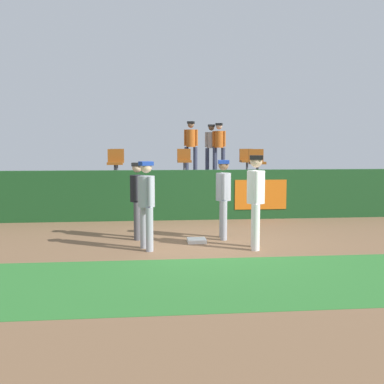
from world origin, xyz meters
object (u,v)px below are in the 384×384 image
(seat_back_right, at_px, (247,159))
(player_umpire, at_px, (137,195))
(seat_front_right, at_px, (257,161))
(spectator_capped, at_px, (211,144))
(seat_front_left, at_px, (115,161))
(player_runner_visitor, at_px, (146,199))
(spectator_casual, at_px, (219,143))
(spectator_hooded, at_px, (191,143))
(first_base, at_px, (197,240))
(seat_back_left, at_px, (117,159))
(player_coach_visitor, at_px, (223,193))
(player_fielder_home, at_px, (256,195))
(seat_back_center, at_px, (184,159))

(seat_back_right, bearing_deg, player_umpire, -122.89)
(player_umpire, relative_size, seat_front_right, 2.04)
(player_umpire, bearing_deg, spectator_capped, 163.88)
(seat_front_left, bearing_deg, player_runner_visitor, -79.64)
(spectator_casual, bearing_deg, player_runner_visitor, 88.29)
(player_runner_visitor, bearing_deg, spectator_hooded, 147.13)
(first_base, bearing_deg, spectator_hooded, 85.38)
(seat_back_right, distance_m, seat_back_left, 4.59)
(player_umpire, distance_m, seat_back_left, 5.94)
(first_base, relative_size, player_coach_visitor, 0.23)
(player_umpire, bearing_deg, seat_front_right, 142.23)
(player_fielder_home, height_order, spectator_capped, spectator_capped)
(seat_back_center, relative_size, spectator_casual, 0.47)
(first_base, distance_m, spectator_casual, 7.76)
(seat_back_center, relative_size, spectator_capped, 0.48)
(player_fielder_home, bearing_deg, seat_back_left, -145.22)
(player_fielder_home, xyz_separation_m, spectator_casual, (0.52, 7.99, 1.10))
(player_runner_visitor, xyz_separation_m, spectator_hooded, (1.65, 7.73, 1.19))
(player_coach_visitor, bearing_deg, player_runner_visitor, -56.26)
(first_base, distance_m, spectator_hooded, 7.48)
(player_umpire, height_order, seat_front_right, seat_front_right)
(seat_front_left, bearing_deg, seat_back_left, 91.76)
(player_runner_visitor, height_order, spectator_hooded, spectator_hooded)
(player_umpire, relative_size, seat_back_left, 2.04)
(player_coach_visitor, bearing_deg, first_base, -57.21)
(player_runner_visitor, distance_m, spectator_casual, 8.42)
(player_runner_visitor, xyz_separation_m, seat_back_right, (3.59, 6.99, 0.60))
(player_coach_visitor, xyz_separation_m, seat_back_center, (-0.37, 6.04, 0.60))
(player_umpire, xyz_separation_m, seat_back_center, (1.54, 5.85, 0.64))
(seat_front_left, xyz_separation_m, spectator_hooded, (2.60, 2.55, 0.59))
(seat_front_right, height_order, seat_back_center, same)
(player_runner_visitor, xyz_separation_m, seat_back_left, (-1.00, 6.99, 0.60))
(player_fielder_home, distance_m, seat_back_center, 7.17)
(player_fielder_home, relative_size, seat_front_left, 2.26)
(player_coach_visitor, distance_m, seat_back_left, 6.65)
(seat_back_center, height_order, spectator_capped, spectator_capped)
(seat_front_right, relative_size, seat_back_right, 1.00)
(player_runner_visitor, bearing_deg, player_umpire, 169.14)
(player_coach_visitor, xyz_separation_m, player_umpire, (-1.91, 0.19, -0.03))
(seat_front_left, bearing_deg, seat_front_right, 0.00)
(spectator_hooded, relative_size, spectator_capped, 1.05)
(seat_front_right, distance_m, seat_back_left, 4.86)
(first_base, distance_m, seat_back_right, 7.04)
(player_fielder_home, distance_m, spectator_casual, 8.09)
(player_fielder_home, relative_size, seat_back_right, 2.26)
(player_coach_visitor, distance_m, spectator_hooded, 6.90)
(player_runner_visitor, relative_size, seat_back_center, 2.11)
(first_base, bearing_deg, seat_front_right, 61.97)
(player_coach_visitor, distance_m, seat_back_center, 6.08)
(player_fielder_home, bearing_deg, seat_front_right, 176.56)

